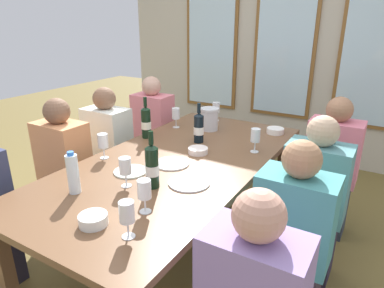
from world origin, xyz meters
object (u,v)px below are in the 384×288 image
wine_bottle_1 (146,122)px  seated_person_4 (153,134)px  water_bottle (73,174)px  seated_person_6 (65,173)px  metal_pitcher (210,119)px  seated_person_7 (291,246)px  white_plate_0 (130,171)px  wine_bottle_0 (199,128)px  dining_table (177,169)px  white_plate_2 (172,163)px  tasting_bowl_0 (275,131)px  wine_glass_3 (255,136)px  tasting_bowl_2 (93,220)px  wine_glass_1 (176,114)px  tasting_bowl_1 (198,151)px  seated_person_5 (330,171)px  seated_person_3 (313,204)px  wine_glass_5 (216,108)px  wine_glass_4 (144,190)px  wine_glass_6 (125,167)px  wine_bottle_2 (152,166)px  white_plate_1 (189,182)px  wine_glass_2 (103,141)px  wine_glass_0 (127,213)px  seated_person_2 (109,154)px

wine_bottle_1 → seated_person_4: seated_person_4 is taller
water_bottle → seated_person_6: 0.83m
metal_pitcher → seated_person_7: size_ratio=0.17×
white_plate_0 → wine_bottle_0: wine_bottle_0 is taller
dining_table → white_plate_0: bearing=-114.2°
dining_table → seated_person_6: 0.91m
white_plate_2 → dining_table: bearing=99.4°
white_plate_0 → water_bottle: size_ratio=0.86×
metal_pitcher → tasting_bowl_0: 0.56m
wine_glass_3 → seated_person_6: seated_person_6 is taller
tasting_bowl_2 → wine_glass_1: size_ratio=0.78×
tasting_bowl_1 → seated_person_5: 1.07m
wine_bottle_1 → metal_pitcher: bearing=52.1°
seated_person_3 → seated_person_4: (-1.73, 0.61, 0.00)m
wine_glass_3 → wine_glass_5: bearing=136.7°
wine_glass_1 → wine_glass_5: 0.42m
metal_pitcher → wine_glass_4: (0.35, -1.33, 0.03)m
tasting_bowl_0 → seated_person_4: seated_person_4 is taller
dining_table → wine_glass_4: (0.23, -0.63, 0.19)m
tasting_bowl_1 → tasting_bowl_2: (0.03, -1.02, 0.01)m
wine_glass_3 → wine_glass_5: 0.83m
tasting_bowl_2 → wine_glass_1: (-0.50, 1.45, 0.09)m
tasting_bowl_1 → seated_person_4: size_ratio=0.13×
white_plate_0 → seated_person_3: bearing=29.7°
tasting_bowl_0 → tasting_bowl_1: tasting_bowl_0 is taller
dining_table → wine_bottle_1: wine_bottle_1 is taller
metal_pitcher → wine_glass_6: bearing=-85.7°
wine_glass_5 → wine_bottle_2: bearing=-77.5°
tasting_bowl_0 → wine_glass_6: size_ratio=0.82×
wine_glass_5 → seated_person_6: bearing=-118.6°
white_plate_1 → tasting_bowl_2: bearing=-105.4°
dining_table → seated_person_7: bearing=-14.9°
metal_pitcher → seated_person_5: size_ratio=0.17×
wine_glass_6 → wine_glass_2: bearing=149.5°
metal_pitcher → wine_glass_1: (-0.28, -0.09, 0.02)m
dining_table → white_plate_1: white_plate_1 is taller
metal_pitcher → wine_glass_1: size_ratio=1.09×
tasting_bowl_0 → water_bottle: water_bottle is taller
wine_glass_0 → wine_glass_5: bearing=105.4°
dining_table → wine_bottle_2: bearing=-75.8°
wine_glass_6 → seated_person_6: bearing=164.6°
white_plate_0 → wine_glass_4: (0.37, -0.32, 0.12)m
white_plate_1 → tasting_bowl_0: tasting_bowl_0 is taller
wine_glass_2 → wine_glass_4: 0.78m
tasting_bowl_0 → seated_person_2: size_ratio=0.13×
tasting_bowl_1 → wine_glass_3: bearing=34.4°
wine_glass_2 → seated_person_7: size_ratio=0.16×
wine_glass_3 → seated_person_4: 1.39m
wine_glass_1 → wine_glass_6: bearing=-71.0°
water_bottle → seated_person_2: 1.15m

